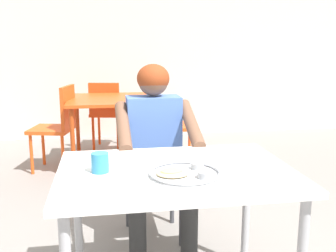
% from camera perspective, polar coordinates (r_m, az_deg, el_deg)
% --- Properties ---
extents(back_wall, '(12.00, 0.12, 3.40)m').
position_cam_1_polar(back_wall, '(5.59, -5.65, 15.93)').
color(back_wall, silver).
rests_on(back_wall, ground).
extents(table_foreground, '(1.07, 0.77, 0.74)m').
position_cam_1_polar(table_foreground, '(1.86, 1.10, -8.62)').
color(table_foreground, white).
rests_on(table_foreground, ground).
extents(thali_tray, '(0.32, 0.32, 0.03)m').
position_cam_1_polar(thali_tray, '(1.75, 2.47, -6.75)').
color(thali_tray, '#B7BABF').
rests_on(thali_tray, table_foreground).
extents(drinking_cup, '(0.08, 0.08, 0.09)m').
position_cam_1_polar(drinking_cup, '(1.80, -9.79, -5.13)').
color(drinking_cup, '#338CBF').
rests_on(drinking_cup, table_foreground).
extents(chair_foreground, '(0.41, 0.43, 0.81)m').
position_cam_1_polar(chair_foreground, '(2.74, -2.41, -5.80)').
color(chair_foreground, '#3F3F44').
rests_on(chair_foreground, ground).
extents(diner_foreground, '(0.49, 0.55, 1.18)m').
position_cam_1_polar(diner_foreground, '(2.47, -1.79, -2.27)').
color(diner_foreground, '#303030').
rests_on(diner_foreground, ground).
extents(table_background_red, '(0.94, 0.91, 0.74)m').
position_cam_1_polar(table_background_red, '(4.21, -7.86, 2.94)').
color(table_background_red, '#E04C19').
rests_on(table_background_red, ground).
extents(chair_red_left, '(0.48, 0.48, 0.88)m').
position_cam_1_polar(chair_red_left, '(4.20, -15.48, 0.51)').
color(chair_red_left, '#E6511B').
rests_on(chair_red_left, ground).
extents(chair_red_right, '(0.47, 0.45, 0.83)m').
position_cam_1_polar(chair_red_right, '(4.29, 0.02, 0.77)').
color(chair_red_right, '#F15119').
rests_on(chair_red_right, ground).
extents(chair_red_far, '(0.45, 0.50, 0.85)m').
position_cam_1_polar(chair_red_far, '(4.89, -8.89, 2.25)').
color(chair_red_far, '#F24A18').
rests_on(chair_red_far, ground).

